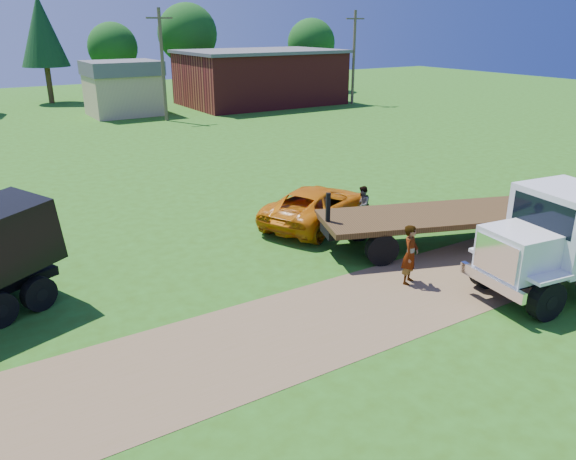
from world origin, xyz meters
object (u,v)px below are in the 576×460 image
orange_pickup (318,206)px  flatbed_trailer (443,220)px  spectator_a (410,255)px  white_semi_tractor (567,241)px

orange_pickup → flatbed_trailer: flatbed_trailer is taller
orange_pickup → flatbed_trailer: size_ratio=0.60×
spectator_a → orange_pickup: bearing=53.1°
white_semi_tractor → spectator_a: 4.66m
flatbed_trailer → spectator_a: 3.74m
flatbed_trailer → spectator_a: flatbed_trailer is taller
white_semi_tractor → orange_pickup: size_ratio=1.46×
orange_pickup → white_semi_tractor: bearing=172.2°
white_semi_tractor → orange_pickup: (-2.82, 9.10, -0.89)m
white_semi_tractor → flatbed_trailer: (-0.26, 4.65, -0.68)m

